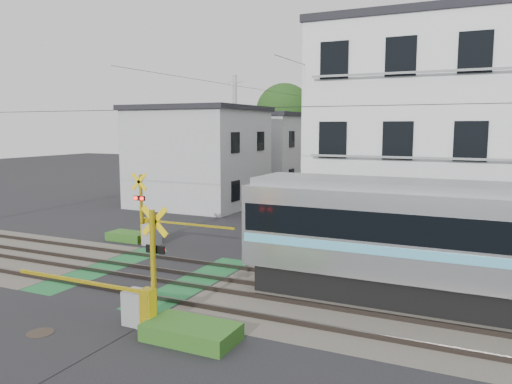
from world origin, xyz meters
The scene contains 12 objects.
ground centered at (0.00, 0.00, 0.00)m, with size 120.00×120.00×0.00m, color black.
track_bed centered at (0.00, 0.00, 0.04)m, with size 120.00×120.00×0.14m.
crossing_signal_near centered at (2.59, -3.65, 0.71)m, with size 4.74×0.65×3.09m.
crossing_signal_far centered at (-2.59, 3.65, 0.71)m, with size 4.74×0.65×3.09m.
apartment_block centered at (8.50, 9.49, 4.66)m, with size 10.20×8.36×9.30m.
houses_row centered at (0.25, 25.92, 3.24)m, with size 22.07×31.35×6.80m.
tree_hill centered at (0.27, 49.32, 5.29)m, with size 40.00×11.25×11.42m.
catenary centered at (6.00, 0.03, 3.70)m, with size 60.00×5.04×7.00m.
utility_poles centered at (-1.05, 23.01, 4.08)m, with size 7.90×42.00×8.00m.
pedestrian centered at (-0.19, 27.59, 0.90)m, with size 0.65×0.43×1.79m, color #2B2D35.
manhole_cover centered at (0.66, -5.05, 0.01)m, with size 0.65×0.65×0.02m, color #2D261E.
weed_patches centered at (1.76, -0.09, 0.18)m, with size 10.25×8.80×0.40m.
Camera 1 is at (10.35, -13.29, 4.99)m, focal length 35.00 mm.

